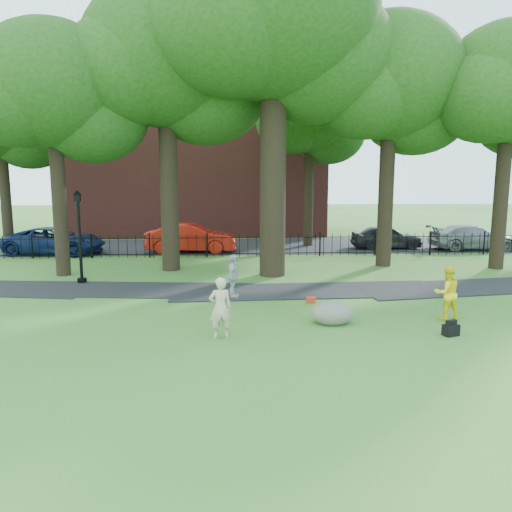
{
  "coord_description": "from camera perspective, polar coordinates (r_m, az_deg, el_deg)",
  "views": [
    {
      "loc": [
        -1.91,
        -14.07,
        4.26
      ],
      "look_at": [
        -0.99,
        2.0,
        1.65
      ],
      "focal_mm": 35.0,
      "sensor_mm": 36.0,
      "label": 1
    }
  ],
  "objects": [
    {
      "name": "navy_van",
      "position": [
        29.36,
        -22.01,
        1.63
      ],
      "size": [
        5.56,
        3.03,
        1.48
      ],
      "primitive_type": "imported",
      "rotation": [
        0.0,
        0.0,
        1.46
      ],
      "color": "#0E1E48",
      "rests_on": "ground"
    },
    {
      "name": "boulder",
      "position": [
        14.72,
        8.72,
        -6.32
      ],
      "size": [
        1.37,
        1.15,
        0.7
      ],
      "primitive_type": "ellipsoid",
      "rotation": [
        0.0,
        0.0,
        -0.23
      ],
      "color": "#676156",
      "rests_on": "ground"
    },
    {
      "name": "red_sedan",
      "position": [
        28.02,
        -7.4,
        2.07
      ],
      "size": [
        5.07,
        2.03,
        1.64
      ],
      "primitive_type": "imported",
      "rotation": [
        0.0,
        0.0,
        1.51
      ],
      "color": "#B0180D",
      "rests_on": "ground"
    },
    {
      "name": "pedestrian",
      "position": [
        17.49,
        -2.63,
        -2.33
      ],
      "size": [
        0.54,
        0.95,
        1.54
      ],
      "primitive_type": "imported",
      "rotation": [
        0.0,
        0.0,
        1.38
      ],
      "color": "#B2B2B7",
      "rests_on": "ground"
    },
    {
      "name": "iron_fence",
      "position": [
        26.4,
        0.91,
        1.23
      ],
      "size": [
        44.0,
        0.04,
        1.2
      ],
      "color": "black",
      "rests_on": "ground"
    },
    {
      "name": "big_tree",
      "position": [
        22.06,
        2.37,
        24.65
      ],
      "size": [
        10.08,
        8.61,
        14.37
      ],
      "color": "black",
      "rests_on": "ground"
    },
    {
      "name": "brick_building",
      "position": [
        38.17,
        -6.55,
        11.75
      ],
      "size": [
        18.0,
        8.0,
        12.0
      ],
      "primitive_type": "cube",
      "color": "maroon",
      "rests_on": "ground"
    },
    {
      "name": "silver_car",
      "position": [
        31.48,
        23.48,
        1.97
      ],
      "size": [
        4.94,
        2.03,
        1.43
      ],
      "primitive_type": "imported",
      "rotation": [
        0.0,
        0.0,
        1.57
      ],
      "color": "gray",
      "rests_on": "ground"
    },
    {
      "name": "grey_car",
      "position": [
        30.26,
        14.68,
        2.12
      ],
      "size": [
        4.06,
        1.65,
        1.38
      ],
      "primitive_type": "imported",
      "rotation": [
        0.0,
        0.0,
        1.57
      ],
      "color": "black",
      "rests_on": "ground"
    },
    {
      "name": "ground",
      "position": [
        14.83,
        4.3,
        -7.53
      ],
      "size": [
        120.0,
        120.0,
        0.0
      ],
      "primitive_type": "plane",
      "color": "#2F5D20",
      "rests_on": "ground"
    },
    {
      "name": "red_bag",
      "position": [
        16.98,
        6.3,
        -5.01
      ],
      "size": [
        0.36,
        0.29,
        0.21
      ],
      "primitive_type": "cube",
      "rotation": [
        0.0,
        0.0,
        -0.32
      ],
      "color": "#A12D17",
      "rests_on": "ground"
    },
    {
      "name": "woman",
      "position": [
        13.21,
        -4.1,
        -5.93
      ],
      "size": [
        0.65,
        0.48,
        1.64
      ],
      "primitive_type": "imported",
      "rotation": [
        0.0,
        0.0,
        3.3
      ],
      "color": "beige",
      "rests_on": "ground"
    },
    {
      "name": "footpath",
      "position": [
        18.7,
        5.78,
        -4.02
      ],
      "size": [
        36.07,
        3.85,
        0.03
      ],
      "primitive_type": "cube",
      "rotation": [
        0.0,
        0.0,
        0.03
      ],
      "color": "black",
      "rests_on": "ground"
    },
    {
      "name": "tree_row",
      "position": [
        22.94,
        3.01,
        18.96
      ],
      "size": [
        26.82,
        7.96,
        12.42
      ],
      "color": "black",
      "rests_on": "ground"
    },
    {
      "name": "backpack",
      "position": [
        14.51,
        21.37,
        -7.89
      ],
      "size": [
        0.47,
        0.38,
        0.31
      ],
      "primitive_type": "cube",
      "rotation": [
        0.0,
        0.0,
        0.33
      ],
      "color": "black",
      "rests_on": "ground"
    },
    {
      "name": "man",
      "position": [
        15.88,
        20.98,
        -3.96
      ],
      "size": [
        0.83,
        0.67,
        1.62
      ],
      "primitive_type": "imported",
      "rotation": [
        0.0,
        0.0,
        3.21
      ],
      "color": "yellow",
      "rests_on": "ground"
    },
    {
      "name": "lamppost",
      "position": [
        20.86,
        -19.51,
        1.93
      ],
      "size": [
        0.37,
        0.37,
        3.69
      ],
      "rotation": [
        0.0,
        0.0,
        0.08
      ],
      "color": "black",
      "rests_on": "ground"
    },
    {
      "name": "street",
      "position": [
        30.43,
        0.36,
        1.15
      ],
      "size": [
        80.0,
        7.0,
        0.02
      ],
      "primitive_type": "cube",
      "color": "black",
      "rests_on": "ground"
    }
  ]
}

